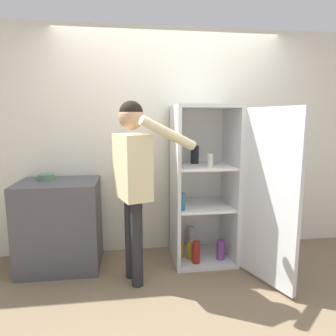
% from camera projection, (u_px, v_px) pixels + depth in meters
% --- Properties ---
extents(ground_plane, '(12.00, 12.00, 0.00)m').
position_uv_depth(ground_plane, '(184.00, 290.00, 2.72)').
color(ground_plane, '#7A664C').
extents(wall_back, '(7.00, 0.06, 2.55)m').
position_uv_depth(wall_back, '(169.00, 142.00, 3.48)').
color(wall_back, silver).
rests_on(wall_back, ground_plane).
extents(refrigerator, '(0.93, 1.23, 1.69)m').
position_uv_depth(refrigerator, '(214.00, 188.00, 3.17)').
color(refrigerator, silver).
rests_on(refrigerator, ground_plane).
extents(person, '(0.76, 0.54, 1.70)m').
position_uv_depth(person, '(133.00, 169.00, 2.72)').
color(person, '#262628').
rests_on(person, ground_plane).
extents(counter, '(0.80, 0.60, 0.92)m').
position_uv_depth(counter, '(60.00, 225.00, 3.11)').
color(counter, '#4C4C51').
rests_on(counter, ground_plane).
extents(bowl, '(0.17, 0.17, 0.06)m').
position_uv_depth(bowl, '(46.00, 177.00, 3.12)').
color(bowl, '#517F5B').
rests_on(bowl, counter).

